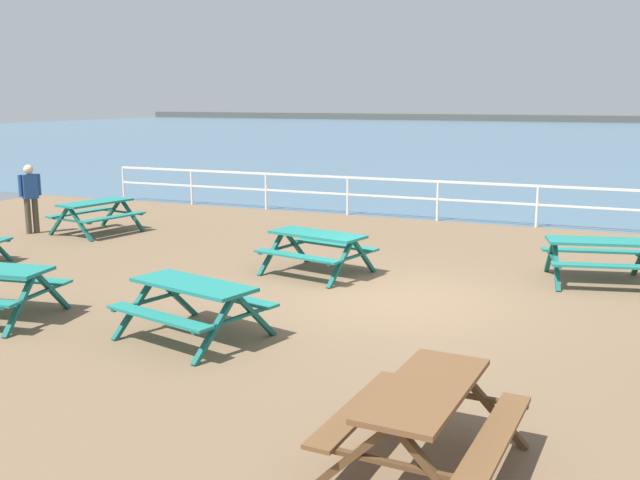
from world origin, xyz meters
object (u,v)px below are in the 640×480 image
picnic_table_mid_centre (317,243)px  picnic_table_far_left (425,407)px  picnic_table_corner (600,251)px  picnic_table_seaward (96,209)px  visitor (30,194)px  picnic_table_near_left (193,296)px

picnic_table_mid_centre → picnic_table_far_left: size_ratio=1.11×
picnic_table_mid_centre → picnic_table_corner: bearing=28.0°
picnic_table_seaward → visitor: visitor is taller
picnic_table_far_left → picnic_table_seaward: same height
picnic_table_far_left → visitor: (-11.71, 7.42, 0.36)m
picnic_table_far_left → visitor: visitor is taller
picnic_table_mid_centre → visitor: visitor is taller
picnic_table_mid_centre → picnic_table_near_left: bearing=-78.8°
picnic_table_mid_centre → picnic_table_far_left: bearing=-46.8°
picnic_table_seaward → picnic_table_corner: 11.40m
picnic_table_near_left → picnic_table_far_left: size_ratio=1.12×
picnic_table_near_left → picnic_table_seaward: size_ratio=1.03×
picnic_table_mid_centre → visitor: size_ratio=1.26×
picnic_table_corner → picnic_table_far_left: bearing=-112.0°
picnic_table_seaward → picnic_table_corner: size_ratio=0.97×
picnic_table_seaward → picnic_table_corner: same height
picnic_table_seaward → picnic_table_far_left: bearing=-117.5°
picnic_table_near_left → visitor: size_ratio=1.27×
picnic_table_near_left → visitor: bearing=161.1°
picnic_table_near_left → picnic_table_corner: (4.94, 5.36, 0.00)m
picnic_table_far_left → picnic_table_seaward: (-10.27, 8.03, 0.00)m
picnic_table_mid_centre → picnic_table_seaward: size_ratio=1.02×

